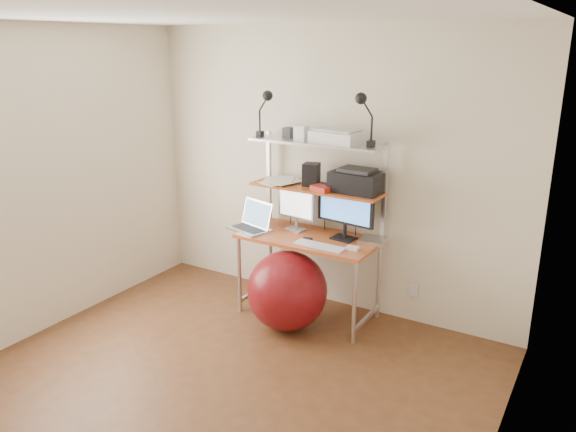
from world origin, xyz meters
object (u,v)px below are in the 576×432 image
object	(u,v)px
laptop	(253,223)
printer	(357,181)
monitor_black	(345,208)
exercise_ball	(287,291)
monitor_silver	(296,206)

from	to	relation	value
laptop	printer	size ratio (longest dim) A/B	1.00
monitor_black	exercise_ball	bearing A→B (deg)	-120.54
monitor_black	laptop	distance (m)	0.86
monitor_black	exercise_ball	xyz separation A→B (m)	(-0.32, -0.41, -0.67)
monitor_black	laptop	world-z (taller)	monitor_black
monitor_black	exercise_ball	size ratio (longest dim) A/B	0.79
monitor_silver	monitor_black	size ratio (longest dim) A/B	0.77
monitor_black	printer	world-z (taller)	printer
laptop	printer	bearing A→B (deg)	31.20
monitor_silver	printer	distance (m)	0.62
monitor_silver	laptop	distance (m)	0.42
monitor_black	exercise_ball	distance (m)	0.85
printer	laptop	bearing A→B (deg)	-162.33
laptop	printer	distance (m)	1.02
exercise_ball	monitor_silver	bearing A→B (deg)	110.05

